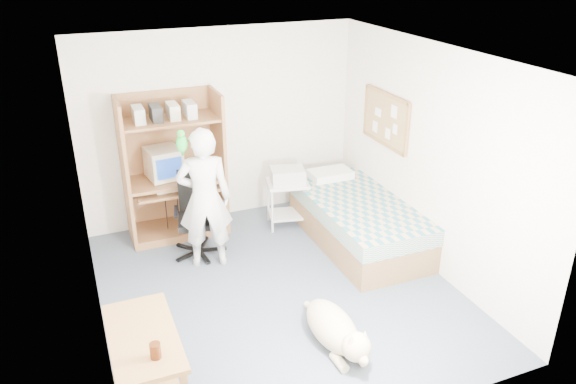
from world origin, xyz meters
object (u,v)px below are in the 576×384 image
object	(u,v)px
dog	(335,329)
person	(205,199)
office_chair	(197,225)
bed	(358,221)
side_desk	(146,362)
computer_hutch	(174,172)
printer_cart	(288,196)

from	to	relation	value
dog	person	bearing A→B (deg)	108.28
office_chair	person	bearing A→B (deg)	-70.50
bed	side_desk	xyz separation A→B (m)	(-2.85, -1.82, 0.21)
bed	office_chair	world-z (taller)	office_chair
computer_hutch	person	world-z (taller)	computer_hutch
person	dog	xyz separation A→B (m)	(0.70, -1.88, -0.64)
bed	person	bearing A→B (deg)	173.52
person	dog	size ratio (longest dim) A/B	1.44
printer_cart	office_chair	bearing A→B (deg)	-157.35
office_chair	dog	xyz separation A→B (m)	(0.74, -2.18, -0.17)
bed	person	size ratio (longest dim) A/B	1.23
person	dog	bearing A→B (deg)	122.80
person	printer_cart	size ratio (longest dim) A/B	2.65
printer_cart	bed	bearing A→B (deg)	-37.28
bed	printer_cart	size ratio (longest dim) A/B	3.25
bed	dog	size ratio (longest dim) A/B	1.76
computer_hutch	printer_cart	size ratio (longest dim) A/B	2.90
computer_hutch	printer_cart	xyz separation A→B (m)	(1.37, -0.38, -0.41)
bed	office_chair	size ratio (longest dim) A/B	2.04
side_desk	office_chair	bearing A→B (deg)	67.42
side_desk	printer_cart	distance (m)	3.39
side_desk	printer_cart	size ratio (longest dim) A/B	1.61
bed	side_desk	size ratio (longest dim) A/B	2.02
bed	computer_hutch	bearing A→B (deg)	150.71
office_chair	dog	size ratio (longest dim) A/B	0.87
computer_hutch	office_chair	bearing A→B (deg)	-79.00
computer_hutch	person	xyz separation A→B (m)	(0.16, -0.91, 0.00)
office_chair	dog	world-z (taller)	office_chair
office_chair	printer_cart	xyz separation A→B (m)	(1.25, 0.23, 0.06)
bed	dog	bearing A→B (deg)	-124.37
dog	printer_cart	xyz separation A→B (m)	(0.51, 2.41, 0.22)
side_desk	office_chair	size ratio (longest dim) A/B	1.01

